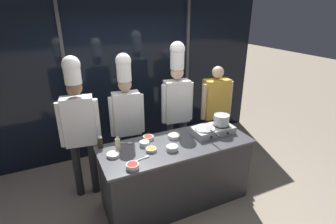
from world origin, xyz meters
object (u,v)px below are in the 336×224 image
object	(u,v)px
prep_bowl_noodles	(174,136)
prep_bowl_bell_pepper	(132,166)
frying_pan	(205,127)
prep_bowl_carrots	(151,149)
chef_sous	(126,110)
serving_spoon_slotted	(127,143)
portable_stove	(213,130)
squeeze_bottle_soy	(100,141)
chef_line	(177,97)
person_guest	(216,105)
squeeze_bottle_oil	(118,143)
chef_head	(79,118)
prep_bowl_bean_sprouts	(172,148)
prep_bowl_chicken	(144,143)
serving_spoon_solid	(144,158)
stock_pot	(221,120)
prep_bowl_chili_flakes	(148,137)
prep_bowl_onion	(113,155)

from	to	relation	value
prep_bowl_noodles	prep_bowl_bell_pepper	distance (m)	0.86
frying_pan	prep_bowl_noodles	size ratio (longest dim) A/B	3.03
prep_bowl_carrots	chef_sous	distance (m)	0.85
serving_spoon_slotted	prep_bowl_bell_pepper	bearing A→B (deg)	-101.34
portable_stove	squeeze_bottle_soy	distance (m)	1.52
chef_line	person_guest	xyz separation A→B (m)	(0.69, -0.09, -0.22)
squeeze_bottle_oil	chef_sous	xyz separation A→B (m)	(0.31, 0.61, 0.17)
prep_bowl_carrots	chef_head	world-z (taller)	chef_head
frying_pan	chef_sous	size ratio (longest dim) A/B	0.25
chef_head	prep_bowl_bean_sprouts	bearing A→B (deg)	148.60
prep_bowl_bean_sprouts	prep_bowl_bell_pepper	size ratio (longest dim) A/B	1.00
chef_head	prep_bowl_bell_pepper	bearing A→B (deg)	121.15
prep_bowl_bell_pepper	serving_spoon_slotted	size ratio (longest dim) A/B	0.67
prep_bowl_bean_sprouts	prep_bowl_chicken	bearing A→B (deg)	136.23
frying_pan	prep_bowl_bean_sprouts	xyz separation A→B (m)	(-0.58, -0.16, -0.09)
prep_bowl_bean_sprouts	chef_line	bearing A→B (deg)	59.88
serving_spoon_solid	person_guest	distance (m)	1.82
prep_bowl_carrots	prep_bowl_chicken	world-z (taller)	prep_bowl_chicken
prep_bowl_chicken	prep_bowl_bell_pepper	size ratio (longest dim) A/B	0.87
stock_pot	frying_pan	bearing A→B (deg)	-178.86
squeeze_bottle_soy	prep_bowl_carrots	bearing A→B (deg)	-33.55
stock_pot	chef_head	distance (m)	1.93
stock_pot	prep_bowl_chili_flakes	xyz separation A→B (m)	(-1.01, 0.23, -0.16)
chef_sous	chef_line	distance (m)	0.83
chef_line	person_guest	distance (m)	0.73
prep_bowl_carrots	serving_spoon_solid	xyz separation A→B (m)	(-0.13, -0.12, -0.02)
chef_line	squeeze_bottle_soy	bearing A→B (deg)	26.63
portable_stove	prep_bowl_bean_sprouts	size ratio (longest dim) A/B	3.92
frying_pan	prep_bowl_chili_flakes	bearing A→B (deg)	162.42
serving_spoon_slotted	prep_bowl_carrots	bearing A→B (deg)	-55.73
frying_pan	serving_spoon_slotted	size ratio (longest dim) A/B	2.23
portable_stove	chef_sous	bearing A→B (deg)	143.57
prep_bowl_noodles	prep_bowl_chili_flakes	distance (m)	0.35
serving_spoon_solid	portable_stove	bearing A→B (deg)	9.79
prep_bowl_carrots	prep_bowl_bean_sprouts	size ratio (longest dim) A/B	0.92
chef_sous	portable_stove	bearing A→B (deg)	150.42
serving_spoon_solid	chef_sous	xyz separation A→B (m)	(0.08, 0.93, 0.26)
squeeze_bottle_soy	prep_bowl_carrots	world-z (taller)	squeeze_bottle_soy
prep_bowl_noodles	prep_bowl_chili_flakes	bearing A→B (deg)	161.31
chef_head	serving_spoon_solid	bearing A→B (deg)	133.88
prep_bowl_chili_flakes	prep_bowl_bell_pepper	xyz separation A→B (m)	(-0.41, -0.55, 0.01)
serving_spoon_slotted	prep_bowl_onion	bearing A→B (deg)	-136.96
person_guest	prep_bowl_bean_sprouts	bearing A→B (deg)	39.65
portable_stove	prep_bowl_chicken	bearing A→B (deg)	174.60
prep_bowl_noodles	prep_bowl_onion	xyz separation A→B (m)	(-0.87, -0.10, -0.00)
serving_spoon_solid	prep_bowl_chicken	bearing A→B (deg)	68.83
frying_pan	prep_bowl_bean_sprouts	world-z (taller)	frying_pan
squeeze_bottle_soy	person_guest	size ratio (longest dim) A/B	0.10
squeeze_bottle_oil	squeeze_bottle_soy	world-z (taller)	squeeze_bottle_oil
prep_bowl_onion	chef_line	xyz separation A→B (m)	(1.23, 0.75, 0.31)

